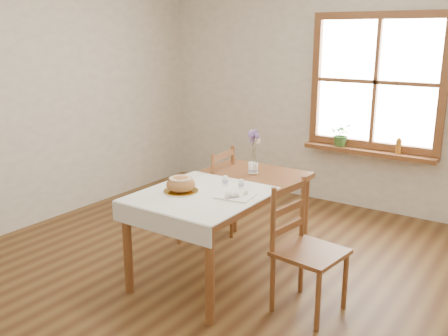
# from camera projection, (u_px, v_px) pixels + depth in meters

# --- Properties ---
(ground) EXTENTS (5.00, 5.00, 0.00)m
(ground) POSITION_uv_depth(u_px,v_px,m) (203.00, 282.00, 4.06)
(ground) COLOR brown
(ground) RESTS_ON ground
(room_walls) EXTENTS (4.60, 5.10, 2.65)m
(room_walls) POSITION_uv_depth(u_px,v_px,m) (201.00, 70.00, 3.61)
(room_walls) COLOR white
(room_walls) RESTS_ON ground
(window) EXTENTS (1.46, 0.08, 1.46)m
(window) POSITION_uv_depth(u_px,v_px,m) (376.00, 82.00, 5.37)
(window) COLOR brown
(window) RESTS_ON ground
(window_sill) EXTENTS (1.46, 0.20, 0.05)m
(window_sill) POSITION_uv_depth(u_px,v_px,m) (369.00, 152.00, 5.51)
(window_sill) COLOR brown
(window_sill) RESTS_ON ground
(dining_table) EXTENTS (0.90, 1.60, 0.75)m
(dining_table) POSITION_uv_depth(u_px,v_px,m) (224.00, 195.00, 4.12)
(dining_table) COLOR brown
(dining_table) RESTS_ON ground
(table_linen) EXTENTS (0.91, 0.99, 0.01)m
(table_linen) POSITION_uv_depth(u_px,v_px,m) (202.00, 195.00, 3.86)
(table_linen) COLOR white
(table_linen) RESTS_ON dining_table
(chair_left) EXTENTS (0.50, 0.48, 0.93)m
(chair_left) POSITION_uv_depth(u_px,v_px,m) (205.00, 195.00, 4.76)
(chair_left) COLOR brown
(chair_left) RESTS_ON ground
(chair_right) EXTENTS (0.51, 0.49, 0.94)m
(chair_right) POSITION_uv_depth(u_px,v_px,m) (311.00, 251.00, 3.54)
(chair_right) COLOR brown
(chair_right) RESTS_ON ground
(bread_plate) EXTENTS (0.34, 0.34, 0.01)m
(bread_plate) POSITION_uv_depth(u_px,v_px,m) (181.00, 191.00, 3.90)
(bread_plate) COLOR white
(bread_plate) RESTS_ON table_linen
(bread_loaf) EXTENTS (0.23, 0.23, 0.13)m
(bread_loaf) POSITION_uv_depth(u_px,v_px,m) (181.00, 183.00, 3.88)
(bread_loaf) COLOR #B2793F
(bread_loaf) RESTS_ON bread_plate
(egg_napkin) EXTENTS (0.29, 0.26, 0.01)m
(egg_napkin) POSITION_uv_depth(u_px,v_px,m) (235.00, 196.00, 3.79)
(egg_napkin) COLOR white
(egg_napkin) RESTS_ON table_linen
(eggs) EXTENTS (0.23, 0.21, 0.05)m
(eggs) POSITION_uv_depth(u_px,v_px,m) (235.00, 193.00, 3.78)
(eggs) COLOR white
(eggs) RESTS_ON egg_napkin
(salt_shaker) EXTENTS (0.06, 0.06, 0.09)m
(salt_shaker) POSITION_uv_depth(u_px,v_px,m) (225.00, 180.00, 4.06)
(salt_shaker) COLOR white
(salt_shaker) RESTS_ON table_linen
(pepper_shaker) EXTENTS (0.05, 0.05, 0.08)m
(pepper_shaker) POSITION_uv_depth(u_px,v_px,m) (241.00, 184.00, 3.98)
(pepper_shaker) COLOR white
(pepper_shaker) RESTS_ON table_linen
(flower_vase) EXTENTS (0.11, 0.11, 0.10)m
(flower_vase) POSITION_uv_depth(u_px,v_px,m) (253.00, 169.00, 4.42)
(flower_vase) COLOR white
(flower_vase) RESTS_ON dining_table
(lavender_bouquet) EXTENTS (0.15, 0.15, 0.29)m
(lavender_bouquet) POSITION_uv_depth(u_px,v_px,m) (253.00, 148.00, 4.37)
(lavender_bouquet) COLOR #705494
(lavender_bouquet) RESTS_ON flower_vase
(potted_plant) EXTENTS (0.31, 0.33, 0.21)m
(potted_plant) POSITION_uv_depth(u_px,v_px,m) (341.00, 137.00, 5.65)
(potted_plant) COLOR #386B2A
(potted_plant) RESTS_ON window_sill
(amber_bottle) EXTENTS (0.06, 0.06, 0.17)m
(amber_bottle) POSITION_uv_depth(u_px,v_px,m) (399.00, 146.00, 5.31)
(amber_bottle) COLOR #B26E20
(amber_bottle) RESTS_ON window_sill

